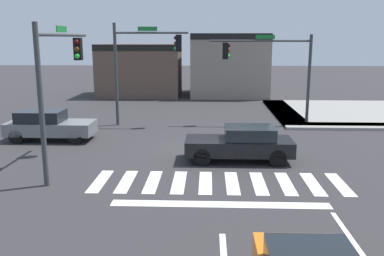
{
  "coord_description": "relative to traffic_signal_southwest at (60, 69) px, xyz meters",
  "views": [
    {
      "loc": [
        -0.39,
        -18.73,
        5.05
      ],
      "look_at": [
        -1.09,
        -0.99,
        1.23
      ],
      "focal_mm": 39.29,
      "sensor_mm": 36.0,
      "label": 1
    }
  ],
  "objects": [
    {
      "name": "curb_corner_northeast",
      "position": [
        14.51,
        12.4,
        -3.82
      ],
      "size": [
        10.0,
        10.6,
        0.15
      ],
      "color": "gray",
      "rests_on": "ground_plane"
    },
    {
      "name": "car_gray",
      "position": [
        -2.39,
        4.54,
        -3.12
      ],
      "size": [
        4.27,
        1.78,
        1.51
      ],
      "color": "slate",
      "rests_on": "ground_plane"
    },
    {
      "name": "traffic_signal_northeast",
      "position": [
        9.2,
        9.05,
        -0.18
      ],
      "size": [
        5.91,
        0.32,
        5.25
      ],
      "rotation": [
        0.0,
        0.0,
        3.14
      ],
      "color": "#383A3D",
      "rests_on": "ground_plane"
    },
    {
      "name": "traffic_signal_northwest",
      "position": [
        1.83,
        8.42,
        0.07
      ],
      "size": [
        4.27,
        0.32,
        5.89
      ],
      "color": "#383A3D",
      "rests_on": "ground_plane"
    },
    {
      "name": "car_black",
      "position": [
        7.01,
        1.27,
        -3.15
      ],
      "size": [
        4.43,
        1.77,
        1.46
      ],
      "rotation": [
        0.0,
        0.0,
        3.14
      ],
      "color": "black",
      "rests_on": "ground_plane"
    },
    {
      "name": "crosswalk_near",
      "position": [
        6.02,
        -1.52,
        -3.89
      ],
      "size": [
        8.98,
        2.42,
        0.01
      ],
      "color": "silver",
      "rests_on": "ground_plane"
    },
    {
      "name": "storefront_row",
      "position": [
        4.18,
        21.96,
        -1.36
      ],
      "size": [
        14.74,
        6.62,
        5.42
      ],
      "color": "brown",
      "rests_on": "ground_plane"
    },
    {
      "name": "traffic_signal_southwest",
      "position": [
        0.0,
        0.0,
        0.0
      ],
      "size": [
        0.32,
        5.65,
        5.56
      ],
      "rotation": [
        0.0,
        0.0,
        1.57
      ],
      "color": "#383A3D",
      "rests_on": "ground_plane"
    },
    {
      "name": "bike_detector_marking",
      "position": [
        7.78,
        -6.33,
        -3.89
      ],
      "size": [
        1.0,
        1.0,
        0.01
      ],
      "color": "yellow",
      "rests_on": "ground_plane"
    },
    {
      "name": "ground_plane",
      "position": [
        6.02,
        2.98,
        -3.9
      ],
      "size": [
        120.0,
        120.0,
        0.0
      ],
      "primitive_type": "plane",
      "color": "#302D30"
    }
  ]
}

